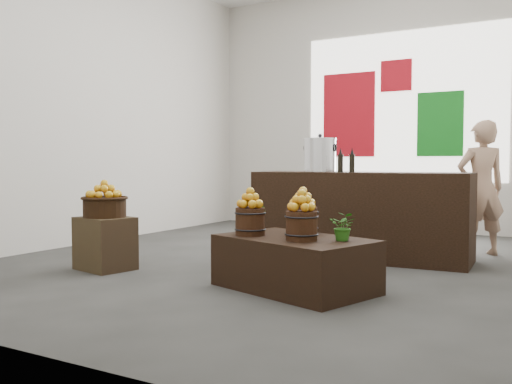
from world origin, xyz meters
The scene contains 22 objects.
ground centered at (0.00, 0.00, 0.00)m, with size 7.00×7.00×0.00m, color #3C3C39.
back_wall centered at (0.00, 3.50, 2.00)m, with size 6.00×0.04×4.00m, color beige.
back_opening centered at (0.30, 3.48, 2.00)m, with size 3.20×0.02×2.40m, color white.
deco_red_left centered at (-0.60, 3.47, 1.90)m, with size 0.90×0.04×1.40m, color #A90D18.
deco_green_right centered at (0.90, 3.47, 1.70)m, with size 0.70×0.04×1.00m, color #116F19.
deco_red_upper centered at (0.20, 3.47, 2.50)m, with size 0.50×0.04×0.50m, color #A90D18.
crate centered at (-1.41, -1.38, 0.27)m, with size 0.54×0.44×0.54m, color #483C21.
wicker_basket centered at (-1.41, -1.38, 0.64)m, with size 0.43×0.43×0.20m, color black.
apples_in_basket centered at (-1.41, -1.38, 0.83)m, with size 0.34×0.34×0.18m, color #A51905, non-canonical shape.
display_table centered at (0.70, -1.25, 0.23)m, with size 1.32×0.81×0.46m, color black.
apple_bucket_front_left centered at (0.28, -1.31, 0.58)m, with size 0.26×0.26×0.24m, color #381B0F.
apples_in_bucket_front_left centered at (0.28, -1.31, 0.79)m, with size 0.20×0.20×0.18m, color #A51905, non-canonical shape.
apple_bucket_front_right centered at (0.83, -1.40, 0.58)m, with size 0.26×0.26×0.24m, color #381B0F.
apples_in_bucket_front_right centered at (0.83, -1.40, 0.79)m, with size 0.20×0.20×0.18m, color #A51905, non-canonical shape.
apple_bucket_rear centered at (0.65, -0.98, 0.58)m, with size 0.26×0.26×0.24m, color #381B0F.
apples_in_bucket_rear centered at (0.65, -0.98, 0.79)m, with size 0.20×0.20×0.18m, color #A51905, non-canonical shape.
herb_garnish_right centered at (1.14, -1.24, 0.58)m, with size 0.22×0.19×0.24m, color #215C13.
herb_garnish_left centered at (0.19, -0.97, 0.59)m, with size 0.14×0.11×0.26m, color #215C13.
counter centered at (0.64, 0.58, 0.50)m, with size 2.43×0.77×0.99m, color black.
stock_pot_left centered at (0.15, 0.55, 1.18)m, with size 0.38×0.38×0.38m, color silver.
oil_cruets centered at (0.66, 0.34, 1.13)m, with size 0.18×0.07×0.28m, color black, non-canonical shape.
shopper centered at (1.80, 1.52, 0.80)m, with size 0.58×0.38×1.60m, color #9B775F.
Camera 1 is at (2.85, -5.67, 1.11)m, focal length 40.00 mm.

